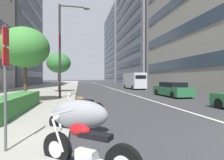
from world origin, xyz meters
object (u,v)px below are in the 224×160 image
Objects in this scene: street_lamp_with_banners at (65,41)px; street_tree_mid_sidewalk at (59,63)px; delivery_van_ahead at (134,81)px; motorcycle_far_end_row at (86,150)px; street_tree_near_plaza_corner at (25,48)px; motorcycle_second_in_row at (79,115)px; car_approaching_light at (172,90)px; motorcycle_nearest_camera at (83,107)px; parking_sign_by_curb at (5,73)px.

street_lamp_with_banners reaches higher than street_tree_mid_sidewalk.
delivery_van_ahead is 13.14m from street_tree_mid_sidewalk.
motorcycle_far_end_row is 10.73m from street_tree_near_plaza_corner.
motorcycle_second_in_row is 23.94m from delivery_van_ahead.
delivery_van_ahead is (12.23, -0.03, 0.75)m from car_approaching_light.
motorcycle_nearest_camera is 0.41× the size of street_tree_mid_sidewalk.
motorcycle_far_end_row is 0.38× the size of street_tree_mid_sidewalk.
delivery_van_ahead is 16.94m from street_lamp_with_banners.
street_lamp_with_banners reaches higher than parking_sign_by_curb.
street_lamp_with_banners is at bearing -48.22° from street_tree_near_plaza_corner.
parking_sign_by_curb is (0.97, 1.74, 1.48)m from motorcycle_far_end_row.
street_tree_mid_sidewalk is (9.04, -1.21, -0.24)m from street_tree_near_plaza_corner.
parking_sign_by_curb is at bearing 177.54° from street_lamp_with_banners.
delivery_van_ahead reaches higher than motorcycle_far_end_row.
delivery_van_ahead is 1.19× the size of street_tree_near_plaza_corner.
delivery_van_ahead is 26.04m from parking_sign_by_curb.
parking_sign_by_curb is at bearing -167.06° from street_tree_near_plaza_corner.
motorcycle_second_in_row is at bearing -171.64° from street_tree_mid_sidewalk.
motorcycle_second_in_row is 0.45× the size of street_tree_mid_sidewalk.
car_approaching_light is at bearing 177.79° from delivery_van_ahead.
parking_sign_by_curb is at bearing 153.86° from delivery_van_ahead.
car_approaching_light is at bearing -117.96° from street_tree_mid_sidewalk.
street_tree_mid_sidewalk is (-6.22, 11.37, 2.19)m from delivery_van_ahead.
street_lamp_with_banners is at bearing -48.75° from motorcycle_nearest_camera.
motorcycle_far_end_row is 15.33m from car_approaching_light.
motorcycle_second_in_row is at bearing -172.80° from street_lamp_with_banners.
car_approaching_light is 12.26m from delivery_van_ahead.
parking_sign_by_curb is 0.37× the size of street_lamp_with_banners.
street_lamp_with_banners is (6.56, 1.32, 4.41)m from motorcycle_nearest_camera.
car_approaching_light is 15.71m from parking_sign_by_curb.
motorcycle_far_end_row is 5.07m from motorcycle_nearest_camera.
street_tree_near_plaza_corner reaches higher than delivery_van_ahead.
street_tree_near_plaza_corner reaches higher than motorcycle_second_in_row.
parking_sign_by_curb is at bearing 67.90° from motorcycle_second_in_row.
street_lamp_with_banners reaches higher than motorcycle_second_in_row.
parking_sign_by_curb is at bearing 96.44° from motorcycle_nearest_camera.
car_approaching_light is at bearing -110.00° from motorcycle_nearest_camera.
motorcycle_second_in_row is at bearing 155.79° from delivery_van_ahead.
delivery_van_ahead is at bearing -84.36° from motorcycle_nearest_camera.
street_tree_near_plaza_corner reaches higher than parking_sign_by_curb.
motorcycle_far_end_row is at bearing 115.86° from motorcycle_second_in_row.
motorcycle_far_end_row is at bearing 119.40° from motorcycle_nearest_camera.
car_approaching_light is (7.43, -8.82, 0.24)m from motorcycle_nearest_camera.
motorcycle_second_in_row is 13.40m from car_approaching_light.
motorcycle_second_in_row is at bearing -45.00° from parking_sign_by_curb.
street_lamp_with_banners is at bearing 93.52° from car_approaching_light.
street_tree_near_plaza_corner is at bearing -31.25° from motorcycle_far_end_row.
motorcycle_far_end_row is 0.85× the size of motorcycle_second_in_row.
street_lamp_with_banners is 1.51× the size of street_tree_near_plaza_corner.
street_tree_mid_sidewalk reaches higher than delivery_van_ahead.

